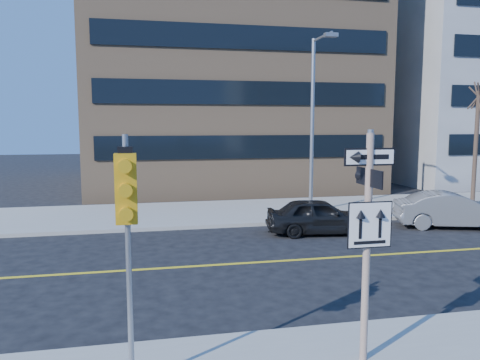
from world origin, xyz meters
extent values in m
plane|color=black|center=(0.00, 0.00, 0.00)|extent=(120.00, 120.00, 0.00)
cylinder|color=beige|center=(0.00, -2.50, 2.15)|extent=(0.13, 0.13, 4.00)
cylinder|color=gray|center=(0.00, -2.50, 4.18)|extent=(0.10, 0.10, 0.06)
cube|color=black|center=(0.00, -2.50, 3.75)|extent=(0.92, 0.03, 0.30)
cube|color=black|center=(0.00, -2.50, 3.40)|extent=(0.03, 0.92, 0.30)
cube|color=white|center=(0.00, -2.58, 2.60)|extent=(0.80, 0.03, 0.80)
cylinder|color=gray|center=(-4.00, -2.50, 2.15)|extent=(0.09, 0.09, 4.00)
cube|color=gold|center=(-4.00, -2.70, 3.35)|extent=(0.32, 0.22, 1.05)
sphere|color=#8C0705|center=(-4.00, -2.82, 3.70)|extent=(0.17, 0.17, 0.17)
sphere|color=black|center=(-4.00, -2.82, 3.35)|extent=(0.17, 0.17, 0.17)
sphere|color=black|center=(-4.00, -2.82, 3.00)|extent=(0.17, 0.17, 0.17)
imported|color=black|center=(2.95, 7.22, 0.70)|extent=(2.19, 4.31, 1.40)
imported|color=slate|center=(8.75, 7.16, 0.74)|extent=(2.81, 4.74, 1.48)
cylinder|color=gray|center=(4.00, 11.00, 4.15)|extent=(0.18, 0.18, 8.00)
cylinder|color=gray|center=(4.00, 10.00, 8.05)|extent=(0.10, 2.20, 0.10)
cube|color=gray|center=(4.00, 9.00, 7.95)|extent=(0.55, 0.30, 0.16)
cylinder|color=#362A20|center=(13.00, 11.30, 3.05)|extent=(0.22, 0.22, 5.80)
cube|color=#A6815C|center=(2.00, 25.00, 9.00)|extent=(18.00, 18.00, 18.00)
camera|label=1|loc=(-3.74, -9.75, 4.31)|focal=35.00mm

